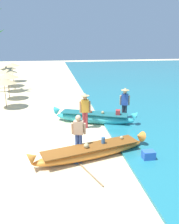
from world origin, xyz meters
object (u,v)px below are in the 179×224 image
person_vendor_hatted (85,108)px  paddle (85,169)px  person_vendor_assistant (125,102)px  cooler_box (148,156)px  boat_cyan_midground (94,117)px  boat_orange_foreground (92,151)px  person_tourist_customer (79,133)px

person_vendor_hatted → paddle: 4.11m
person_vendor_assistant → cooler_box: (-0.50, -4.63, -0.83)m
boat_cyan_midground → person_vendor_assistant: person_vendor_assistant is taller
boat_orange_foreground → person_vendor_assistant: 4.80m
boat_cyan_midground → cooler_box: bearing=-74.1°
boat_orange_foreground → cooler_box: boat_orange_foreground is taller
person_tourist_customer → paddle: bearing=-85.8°
boat_cyan_midground → person_vendor_hatted: 1.13m
boat_cyan_midground → paddle: bearing=-103.9°
person_vendor_hatted → cooler_box: bearing=-63.8°
person_vendor_assistant → paddle: 5.75m
boat_orange_foreground → cooler_box: size_ratio=10.78×
cooler_box → boat_orange_foreground: bearing=163.1°
person_vendor_assistant → paddle: person_vendor_assistant is taller
boat_orange_foreground → person_tourist_customer: size_ratio=2.94×
person_vendor_hatted → person_tourist_customer: size_ratio=1.12×
person_vendor_hatted → person_vendor_assistant: size_ratio=1.00×
cooler_box → paddle: size_ratio=0.25×
person_tourist_customer → paddle: (0.09, -1.19, -0.88)m
cooler_box → paddle: cooler_box is taller
cooler_box → boat_cyan_midground: bearing=105.7°
paddle → boat_cyan_midground: bearing=76.1°
boat_orange_foreground → person_vendor_hatted: person_vendor_hatted is taller
person_vendor_assistant → paddle: (-2.86, -4.89, -1.00)m
boat_orange_foreground → cooler_box: 2.10m
paddle → person_tourist_customer: bearing=94.2°
cooler_box → person_tourist_customer: bearing=159.1°
person_tourist_customer → paddle: 1.48m
person_vendor_assistant → cooler_box: size_ratio=4.08×
cooler_box → person_vendor_assistant: bearing=83.7°
person_vendor_hatted → person_tourist_customer: 2.83m
person_tourist_customer → person_vendor_assistant: (2.95, 3.70, 0.13)m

